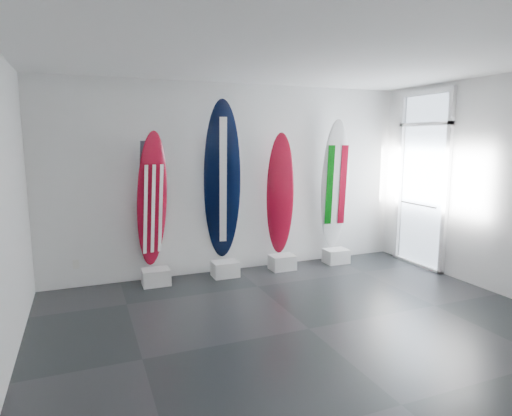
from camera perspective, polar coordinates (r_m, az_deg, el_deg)
name	(u,v)px	position (r m, az deg, el deg)	size (l,w,h in m)	color
floor	(309,329)	(5.15, 6.98, -15.51)	(6.00, 6.00, 0.00)	black
ceiling	(315,54)	(4.76, 7.71, 19.46)	(6.00, 6.00, 0.00)	white
wall_back	(235,179)	(7.00, -2.73, 3.84)	(6.00, 6.00, 0.00)	silver
wall_right	(508,187)	(6.72, 30.28, 2.40)	(5.00, 5.00, 0.00)	silver
display_block_usa	(156,277)	(6.64, -13.02, -8.84)	(0.40, 0.30, 0.24)	silver
surfboard_usa	(152,201)	(6.49, -13.51, 0.95)	(0.46, 0.08, 2.04)	maroon
display_block_navy	(225,269)	(6.88, -4.08, -8.01)	(0.40, 0.30, 0.24)	silver
surfboard_navy	(222,182)	(6.70, -4.47, 3.42)	(0.57, 0.08, 2.51)	black
display_block_swiss	(282,262)	(7.23, 3.47, -7.15)	(0.40, 0.30, 0.24)	silver
surfboard_swiss	(280,194)	(7.09, 3.21, 1.79)	(0.45, 0.08, 2.01)	maroon
display_block_italy	(336,256)	(7.72, 10.50, -6.24)	(0.40, 0.30, 0.24)	silver
surfboard_italy	(335,185)	(7.57, 10.36, 2.99)	(0.51, 0.08, 2.23)	white
wall_outlet	(76,264)	(6.80, -22.63, -6.87)	(0.09, 0.02, 0.13)	silver
glass_door	(422,182)	(7.74, 21.04, 3.19)	(0.12, 1.16, 2.85)	white
balcony	(477,230)	(8.83, 27.05, -2.63)	(2.80, 2.20, 1.20)	slate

